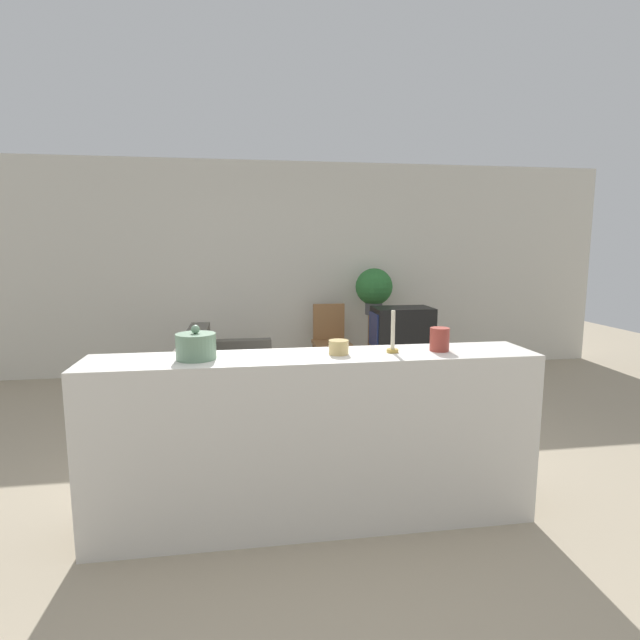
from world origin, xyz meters
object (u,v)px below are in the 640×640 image
at_px(wooden_chair, 330,337).
at_px(decorative_bowl, 196,346).
at_px(couch, 227,386).
at_px(potted_plant, 374,288).
at_px(television, 402,329).

distance_m(wooden_chair, decorative_bowl, 3.51).
distance_m(couch, wooden_chair, 1.74).
xyz_separation_m(wooden_chair, potted_plant, (0.59, 0.17, 0.59)).
distance_m(television, potted_plant, 0.91).
height_order(couch, television, television).
xyz_separation_m(television, potted_plant, (-0.11, 0.81, 0.39)).
bearing_deg(wooden_chair, potted_plant, 15.73).
bearing_deg(television, potted_plant, 97.60).
xyz_separation_m(couch, television, (1.93, 0.56, 0.42)).
bearing_deg(decorative_bowl, television, 51.62).
bearing_deg(decorative_bowl, potted_plant, 60.39).
bearing_deg(wooden_chair, television, -42.82).
height_order(television, potted_plant, potted_plant).
relative_size(wooden_chair, potted_plant, 1.57).
xyz_separation_m(couch, wooden_chair, (1.23, 1.21, 0.23)).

